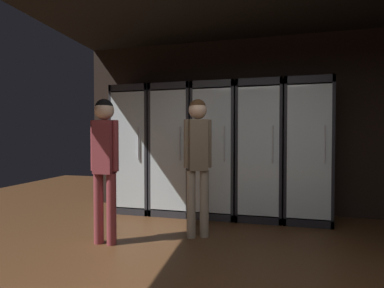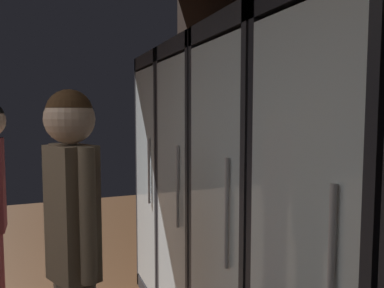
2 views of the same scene
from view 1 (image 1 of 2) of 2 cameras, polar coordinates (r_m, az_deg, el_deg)
name	(u,v)px [view 1 (image 1 of 2)]	position (r m, az deg, el deg)	size (l,w,h in m)	color
wall_back	(262,125)	(4.47, 14.57, 3.86)	(6.00, 0.06, 2.80)	black
cooler_far_left	(137,151)	(4.57, -11.60, -1.41)	(0.63, 0.64, 2.02)	#2B2B30
cooler_left	(175,151)	(4.34, -3.72, -1.49)	(0.63, 0.64, 2.02)	#2B2B30
cooler_center	(215,151)	(4.20, 4.85, -1.52)	(0.63, 0.64, 2.02)	#2B2B30
cooler_right	(258,152)	(4.15, 13.80, -1.57)	(0.63, 0.64, 2.02)	black
cooler_far_right	(304,152)	(4.21, 22.71, -1.64)	(0.63, 0.64, 2.02)	black
shopper_near	(198,152)	(3.22, 1.22, -1.66)	(0.32, 0.24, 1.66)	gray
shopper_far	(105,154)	(3.17, -18.08, -2.08)	(0.34, 0.22, 1.63)	brown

